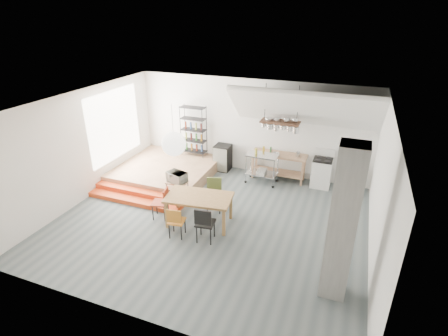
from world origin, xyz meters
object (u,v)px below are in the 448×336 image
at_px(rolling_cart, 262,165).
at_px(mini_fridge, 223,157).
at_px(dining_table, 199,199).
at_px(stove, 322,172).

distance_m(rolling_cart, mini_fridge, 1.65).
bearing_deg(mini_fridge, dining_table, -79.00).
xyz_separation_m(rolling_cart, mini_fridge, (-1.56, 0.50, -0.18)).
bearing_deg(dining_table, mini_fridge, 93.56).
distance_m(stove, mini_fridge, 3.40).
bearing_deg(mini_fridge, rolling_cart, -17.78).
relative_size(rolling_cart, mini_fridge, 1.12).
distance_m(dining_table, mini_fridge, 3.47).
xyz_separation_m(dining_table, rolling_cart, (0.90, 2.90, -0.08)).
bearing_deg(rolling_cart, stove, 16.13).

